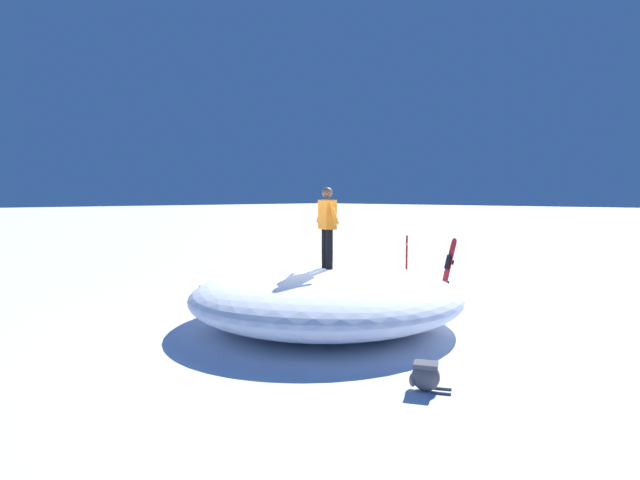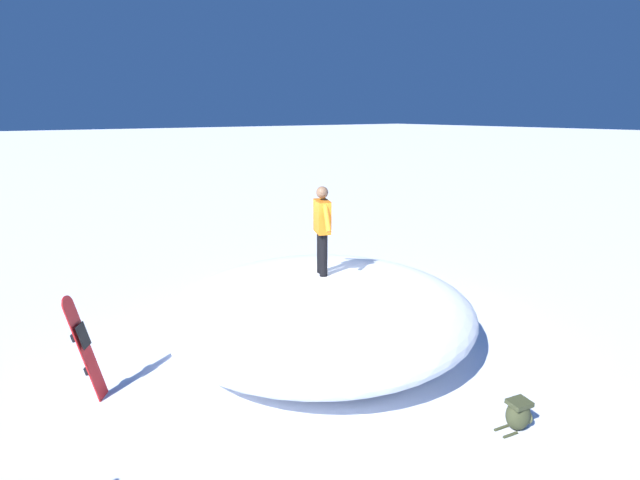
% 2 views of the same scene
% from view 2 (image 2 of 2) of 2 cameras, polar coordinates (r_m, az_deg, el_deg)
% --- Properties ---
extents(ground, '(240.00, 240.00, 0.00)m').
position_cam_2_polar(ground, '(8.86, 4.44, -11.61)').
color(ground, white).
extents(snow_mound, '(6.56, 6.48, 1.17)m').
position_cam_2_polar(snow_mound, '(8.57, 0.16, -8.20)').
color(snow_mound, white).
rests_on(snow_mound, ground).
extents(snowboarder_standing, '(0.44, 0.94, 1.58)m').
position_cam_2_polar(snowboarder_standing, '(8.28, 0.26, 1.76)').
color(snowboarder_standing, black).
rests_on(snowboarder_standing, snow_mound).
extents(snowboard_primary_upright, '(0.46, 0.43, 1.56)m').
position_cam_2_polar(snowboard_primary_upright, '(7.57, -26.51, -11.34)').
color(snowboard_primary_upright, red).
rests_on(snowboard_primary_upright, ground).
extents(backpack_near, '(0.48, 0.59, 0.38)m').
position_cam_2_polar(backpack_near, '(12.17, -3.25, -3.00)').
color(backpack_near, '#4C4C51').
rests_on(backpack_near, ground).
extents(backpack_far, '(0.52, 0.33, 0.42)m').
position_cam_2_polar(backpack_far, '(7.00, 22.73, -18.71)').
color(backpack_far, '#383D23').
rests_on(backpack_far, ground).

